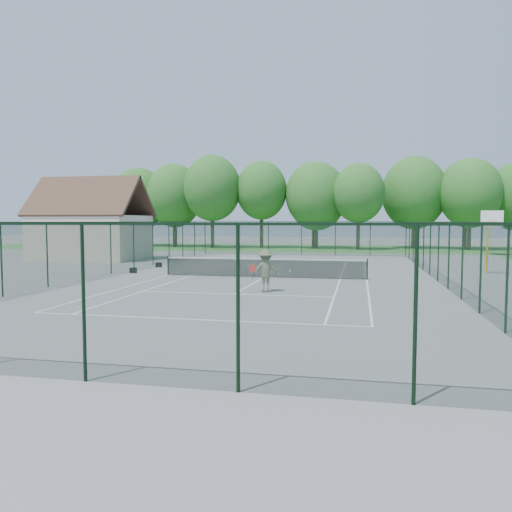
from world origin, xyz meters
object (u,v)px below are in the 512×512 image
Objects in this scene: sports_bag_a at (133,270)px; tennis_player at (266,271)px; tennis_net at (263,267)px; basketball_goal at (490,230)px.

sports_bag_a is 0.21× the size of tennis_player.
tennis_net is 27.95× the size of sports_bag_a.
tennis_net is 7.98m from sports_bag_a.
tennis_player reaches higher than sports_bag_a.
basketball_goal is 9.21× the size of sports_bag_a.
tennis_net reaches higher than sports_bag_a.
sports_bag_a is at bearing -169.61° from basketball_goal.
basketball_goal is (12.43, 4.39, 1.99)m from tennis_net.
basketball_goal is 1.91× the size of tennis_player.
tennis_player reaches higher than tennis_net.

